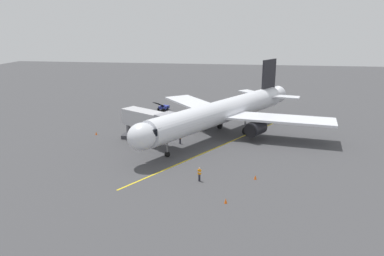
{
  "coord_description": "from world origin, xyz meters",
  "views": [
    {
      "loc": [
        -1.82,
        60.98,
        18.19
      ],
      "look_at": [
        5.95,
        8.14,
        3.0
      ],
      "focal_mm": 34.6,
      "sensor_mm": 36.0,
      "label": 1
    }
  ],
  "objects_px": {
    "safety_cone_wing_starboard": "(226,201)",
    "belt_loader_near_nose": "(163,107)",
    "ground_crew_wing_walker": "(180,138)",
    "safety_cone_wing_port": "(255,177)",
    "jet_bridge": "(152,121)",
    "airplane": "(224,112)",
    "safety_cone_nose_right": "(96,133)",
    "ground_crew_marshaller": "(199,174)",
    "safety_cone_nose_left": "(168,140)"
  },
  "relations": [
    {
      "from": "safety_cone_wing_starboard",
      "to": "belt_loader_near_nose",
      "type": "bearing_deg",
      "value": -68.79
    },
    {
      "from": "ground_crew_wing_walker",
      "to": "safety_cone_wing_port",
      "type": "height_order",
      "value": "ground_crew_wing_walker"
    },
    {
      "from": "jet_bridge",
      "to": "ground_crew_wing_walker",
      "type": "height_order",
      "value": "jet_bridge"
    },
    {
      "from": "airplane",
      "to": "jet_bridge",
      "type": "relative_size",
      "value": 3.38
    },
    {
      "from": "jet_bridge",
      "to": "safety_cone_wing_starboard",
      "type": "bearing_deg",
      "value": 124.68
    },
    {
      "from": "safety_cone_nose_right",
      "to": "safety_cone_wing_starboard",
      "type": "height_order",
      "value": "same"
    },
    {
      "from": "safety_cone_wing_port",
      "to": "safety_cone_wing_starboard",
      "type": "height_order",
      "value": "same"
    },
    {
      "from": "airplane",
      "to": "ground_crew_marshaller",
      "type": "height_order",
      "value": "airplane"
    },
    {
      "from": "jet_bridge",
      "to": "ground_crew_marshaller",
      "type": "xyz_separation_m",
      "value": [
        -8.86,
        12.58,
        -2.88
      ]
    },
    {
      "from": "jet_bridge",
      "to": "belt_loader_near_nose",
      "type": "relative_size",
      "value": 2.29
    },
    {
      "from": "ground_crew_wing_walker",
      "to": "jet_bridge",
      "type": "bearing_deg",
      "value": 14.54
    },
    {
      "from": "safety_cone_nose_right",
      "to": "safety_cone_wing_port",
      "type": "height_order",
      "value": "same"
    },
    {
      "from": "jet_bridge",
      "to": "ground_crew_wing_walker",
      "type": "relative_size",
      "value": 6.28
    },
    {
      "from": "ground_crew_marshaller",
      "to": "ground_crew_wing_walker",
      "type": "relative_size",
      "value": 1.0
    },
    {
      "from": "safety_cone_nose_left",
      "to": "safety_cone_nose_right",
      "type": "xyz_separation_m",
      "value": [
        12.74,
        -2.05,
        0.0
      ]
    },
    {
      "from": "jet_bridge",
      "to": "safety_cone_nose_left",
      "type": "relative_size",
      "value": 19.52
    },
    {
      "from": "jet_bridge",
      "to": "safety_cone_nose_right",
      "type": "bearing_deg",
      "value": -19.02
    },
    {
      "from": "belt_loader_near_nose",
      "to": "safety_cone_wing_starboard",
      "type": "xyz_separation_m",
      "value": [
        -15.92,
        41.02,
        -0.44
      ]
    },
    {
      "from": "belt_loader_near_nose",
      "to": "safety_cone_wing_port",
      "type": "relative_size",
      "value": 8.54
    },
    {
      "from": "safety_cone_nose_right",
      "to": "ground_crew_marshaller",
      "type": "bearing_deg",
      "value": 140.33
    },
    {
      "from": "airplane",
      "to": "safety_cone_wing_starboard",
      "type": "bearing_deg",
      "value": 94.39
    },
    {
      "from": "safety_cone_nose_left",
      "to": "safety_cone_wing_starboard",
      "type": "distance_m",
      "value": 22.06
    },
    {
      "from": "ground_crew_marshaller",
      "to": "safety_cone_wing_starboard",
      "type": "distance_m",
      "value": 6.28
    },
    {
      "from": "belt_loader_near_nose",
      "to": "safety_cone_nose_left",
      "type": "relative_size",
      "value": 8.54
    },
    {
      "from": "ground_crew_marshaller",
      "to": "safety_cone_nose_left",
      "type": "height_order",
      "value": "ground_crew_marshaller"
    },
    {
      "from": "safety_cone_wing_port",
      "to": "safety_cone_nose_right",
      "type": "bearing_deg",
      "value": -29.41
    },
    {
      "from": "jet_bridge",
      "to": "belt_loader_near_nose",
      "type": "distance_m",
      "value": 23.71
    },
    {
      "from": "ground_crew_wing_walker",
      "to": "safety_cone_wing_port",
      "type": "relative_size",
      "value": 3.11
    },
    {
      "from": "airplane",
      "to": "ground_crew_wing_walker",
      "type": "bearing_deg",
      "value": 42.71
    },
    {
      "from": "airplane",
      "to": "safety_cone_nose_right",
      "type": "relative_size",
      "value": 65.93
    },
    {
      "from": "safety_cone_wing_port",
      "to": "belt_loader_near_nose",
      "type": "bearing_deg",
      "value": -60.91
    },
    {
      "from": "ground_crew_marshaller",
      "to": "safety_cone_nose_right",
      "type": "height_order",
      "value": "ground_crew_marshaller"
    },
    {
      "from": "jet_bridge",
      "to": "safety_cone_wing_port",
      "type": "distance_m",
      "value": 19.36
    },
    {
      "from": "belt_loader_near_nose",
      "to": "safety_cone_nose_left",
      "type": "bearing_deg",
      "value": 104.44
    },
    {
      "from": "ground_crew_marshaller",
      "to": "ground_crew_wing_walker",
      "type": "bearing_deg",
      "value": -70.72
    },
    {
      "from": "jet_bridge",
      "to": "safety_cone_wing_starboard",
      "type": "distance_m",
      "value": 21.91
    },
    {
      "from": "safety_cone_nose_left",
      "to": "safety_cone_wing_starboard",
      "type": "height_order",
      "value": "same"
    },
    {
      "from": "belt_loader_near_nose",
      "to": "ground_crew_marshaller",
      "type": "bearing_deg",
      "value": 109.2
    },
    {
      "from": "safety_cone_nose_right",
      "to": "safety_cone_wing_starboard",
      "type": "bearing_deg",
      "value": 137.05
    },
    {
      "from": "safety_cone_nose_right",
      "to": "ground_crew_wing_walker",
      "type": "bearing_deg",
      "value": 169.86
    },
    {
      "from": "ground_crew_marshaller",
      "to": "safety_cone_nose_left",
      "type": "relative_size",
      "value": 3.11
    },
    {
      "from": "safety_cone_nose_right",
      "to": "jet_bridge",
      "type": "bearing_deg",
      "value": 160.98
    },
    {
      "from": "ground_crew_marshaller",
      "to": "safety_cone_nose_right",
      "type": "bearing_deg",
      "value": -39.67
    },
    {
      "from": "jet_bridge",
      "to": "safety_cone_wing_starboard",
      "type": "relative_size",
      "value": 19.52
    },
    {
      "from": "airplane",
      "to": "ground_crew_marshaller",
      "type": "relative_size",
      "value": 21.21
    },
    {
      "from": "ground_crew_wing_walker",
      "to": "airplane",
      "type": "bearing_deg",
      "value": -137.29
    },
    {
      "from": "safety_cone_nose_left",
      "to": "safety_cone_wing_port",
      "type": "bearing_deg",
      "value": 136.69
    },
    {
      "from": "jet_bridge",
      "to": "safety_cone_nose_left",
      "type": "distance_m",
      "value": 4.33
    },
    {
      "from": "safety_cone_nose_left",
      "to": "safety_cone_nose_right",
      "type": "distance_m",
      "value": 12.9
    },
    {
      "from": "belt_loader_near_nose",
      "to": "safety_cone_wing_starboard",
      "type": "height_order",
      "value": "belt_loader_near_nose"
    }
  ]
}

